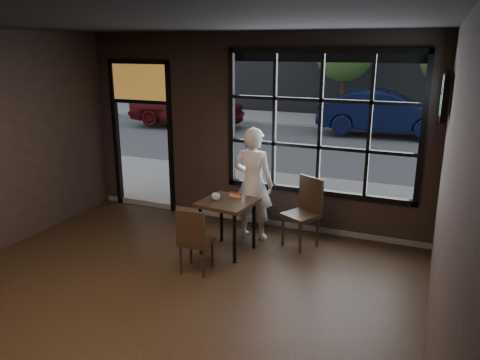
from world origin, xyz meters
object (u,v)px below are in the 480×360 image
at_px(navy_car, 385,112).
at_px(chair_near, 196,239).
at_px(cafe_table, 228,226).
at_px(man, 253,184).

bearing_deg(navy_car, chair_near, 170.27).
relative_size(cafe_table, chair_near, 0.86).
relative_size(chair_near, navy_car, 0.21).
distance_m(chair_near, navy_car, 11.23).
distance_m(cafe_table, chair_near, 0.76).
distance_m(chair_near, man, 1.48).
bearing_deg(navy_car, cafe_table, 170.52).
bearing_deg(man, navy_car, -94.60).
height_order(cafe_table, navy_car, navy_car).
distance_m(cafe_table, navy_car, 10.48).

